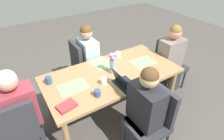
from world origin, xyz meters
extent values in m
plane|color=#4C4742|center=(0.00, 0.00, 0.00)|extent=(10.00, 10.00, 0.00)
cube|color=#9E754C|center=(0.00, 0.00, 0.70)|extent=(1.86, 0.93, 0.04)
cylinder|color=#9E754C|center=(-0.85, -0.39, 0.34)|extent=(0.07, 0.07, 0.68)
cylinder|color=#9E754C|center=(0.85, -0.39, 0.34)|extent=(0.07, 0.07, 0.68)
cylinder|color=#9E754C|center=(-0.85, 0.39, 0.34)|extent=(0.07, 0.07, 0.68)
cylinder|color=#9E754C|center=(0.85, 0.39, 0.34)|extent=(0.07, 0.07, 0.68)
cube|color=#2D2D33|center=(1.21, -0.02, 0.41)|extent=(0.44, 0.44, 0.08)
cube|color=#2D2D33|center=(1.21, 0.17, 0.68)|extent=(0.42, 0.06, 0.45)
cylinder|color=#333338|center=(1.40, -0.21, 0.18)|extent=(0.04, 0.04, 0.37)
cylinder|color=#333338|center=(1.02, -0.21, 0.18)|extent=(0.04, 0.04, 0.37)
cylinder|color=#333338|center=(1.40, 0.17, 0.18)|extent=(0.04, 0.04, 0.37)
cylinder|color=#333338|center=(1.02, 0.17, 0.18)|extent=(0.04, 0.04, 0.37)
cube|color=#2D2D33|center=(1.15, -0.02, 0.23)|extent=(0.34, 0.36, 0.45)
cube|color=slate|center=(1.15, -0.02, 0.70)|extent=(0.40, 0.24, 0.50)
sphere|color=tan|center=(1.15, -0.02, 1.07)|extent=(0.20, 0.20, 0.20)
sphere|color=brown|center=(1.15, -0.02, 1.10)|extent=(0.19, 0.19, 0.19)
cube|color=#2D2D33|center=(-0.02, 0.77, 0.41)|extent=(0.44, 0.44, 0.08)
cube|color=#2D2D33|center=(-0.21, 0.77, 0.68)|extent=(0.06, 0.42, 0.45)
cylinder|color=#333338|center=(0.17, 0.96, 0.18)|extent=(0.04, 0.04, 0.37)
cylinder|color=#333338|center=(0.17, 0.58, 0.18)|extent=(0.04, 0.04, 0.37)
cylinder|color=#333338|center=(-0.21, 0.96, 0.18)|extent=(0.04, 0.04, 0.37)
cylinder|color=#333338|center=(-0.21, 0.58, 0.18)|extent=(0.04, 0.04, 0.37)
cube|color=#2D2D33|center=(-0.02, 0.71, 0.23)|extent=(0.36, 0.34, 0.45)
cube|color=#99B7CC|center=(-0.02, 0.71, 0.70)|extent=(0.24, 0.40, 0.50)
sphere|color=tan|center=(-0.02, 0.71, 1.07)|extent=(0.20, 0.20, 0.20)
sphere|color=#51381E|center=(-0.02, 0.71, 1.10)|extent=(0.19, 0.19, 0.19)
cube|color=#2D2D33|center=(-1.27, 0.01, 0.41)|extent=(0.44, 0.44, 0.08)
cube|color=#2D2D33|center=(-1.27, -0.18, 0.68)|extent=(0.42, 0.06, 0.45)
cylinder|color=#333338|center=(-1.46, 0.20, 0.18)|extent=(0.04, 0.04, 0.37)
cylinder|color=#333338|center=(-1.08, 0.20, 0.18)|extent=(0.04, 0.04, 0.37)
cube|color=#2D2D33|center=(-1.21, 0.01, 0.23)|extent=(0.34, 0.36, 0.45)
cube|color=#93333D|center=(-1.21, 0.01, 0.70)|extent=(0.40, 0.24, 0.50)
sphere|color=tan|center=(-1.21, 0.01, 1.07)|extent=(0.20, 0.20, 0.20)
sphere|color=beige|center=(-1.21, 0.01, 1.10)|extent=(0.19, 0.19, 0.19)
cube|color=#2D2D33|center=(0.00, -0.76, 0.41)|extent=(0.44, 0.44, 0.08)
cube|color=#2D2D33|center=(0.19, -0.76, 0.68)|extent=(0.06, 0.42, 0.45)
cylinder|color=#333338|center=(-0.19, -0.57, 0.18)|extent=(0.04, 0.04, 0.37)
cylinder|color=#333338|center=(0.19, -0.57, 0.18)|extent=(0.04, 0.04, 0.37)
cube|color=#2D2D33|center=(0.00, -0.70, 0.23)|extent=(0.36, 0.34, 0.45)
cube|color=#232328|center=(0.00, -0.70, 0.70)|extent=(0.24, 0.40, 0.50)
sphere|color=tan|center=(0.00, -0.70, 1.07)|extent=(0.20, 0.20, 0.20)
sphere|color=#51381E|center=(0.00, -0.70, 1.10)|extent=(0.19, 0.19, 0.19)
cylinder|color=#8EA8B7|center=(0.01, 0.01, 0.82)|extent=(0.08, 0.08, 0.19)
sphere|color=#B27AC6|center=(0.04, 0.01, 1.00)|extent=(0.05, 0.05, 0.05)
cylinder|color=#477A3D|center=(0.04, 0.01, 0.96)|extent=(0.01, 0.01, 0.08)
sphere|color=#B27AC6|center=(0.01, 0.02, 0.99)|extent=(0.06, 0.06, 0.06)
cylinder|color=#477A3D|center=(0.01, 0.02, 0.96)|extent=(0.01, 0.01, 0.08)
sphere|color=#B27AC6|center=(-0.01, 0.01, 1.00)|extent=(0.06, 0.06, 0.06)
cylinder|color=#477A3D|center=(-0.01, 0.01, 0.96)|extent=(0.01, 0.01, 0.08)
sphere|color=#B27AC6|center=(0.01, -0.01, 0.96)|extent=(0.06, 0.06, 0.06)
cylinder|color=#477A3D|center=(0.01, -0.01, 0.94)|extent=(0.01, 0.01, 0.04)
cube|color=#7FAD70|center=(0.54, -0.01, 0.73)|extent=(0.36, 0.26, 0.00)
cube|color=#7FAD70|center=(-0.01, 0.31, 0.73)|extent=(0.27, 0.37, 0.00)
cube|color=#7FAD70|center=(-0.57, 0.00, 0.73)|extent=(0.36, 0.26, 0.00)
cube|color=#7FAD70|center=(0.00, -0.31, 0.73)|extent=(0.26, 0.36, 0.00)
cube|color=black|center=(0.00, -0.32, 0.74)|extent=(0.22, 0.32, 0.02)
cube|color=black|center=(-0.08, -0.32, 0.84)|extent=(0.07, 0.31, 0.19)
cylinder|color=white|center=(-0.22, -0.15, 0.77)|extent=(0.08, 0.08, 0.08)
cylinder|color=#33477A|center=(-0.39, -0.30, 0.76)|extent=(0.08, 0.08, 0.08)
cylinder|color=white|center=(0.32, 0.33, 0.76)|extent=(0.08, 0.08, 0.08)
cylinder|color=#33477A|center=(-0.80, 0.23, 0.77)|extent=(0.08, 0.08, 0.10)
cube|color=#B73338|center=(-0.76, -0.29, 0.74)|extent=(0.23, 0.18, 0.04)
camera|label=1|loc=(-1.10, -1.74, 2.16)|focal=29.25mm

